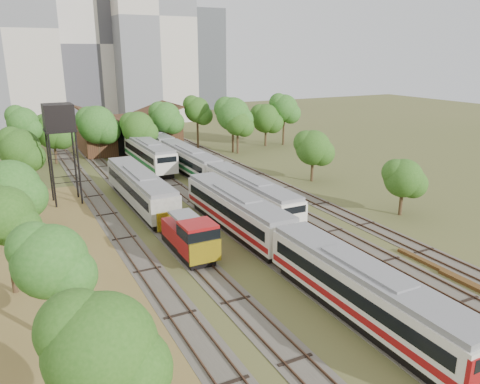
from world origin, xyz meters
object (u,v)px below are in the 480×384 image
railcar_red_set (288,244)px  shunter_locomotive (190,237)px  railcar_green_set (190,161)px  water_tower (59,120)px

railcar_red_set → shunter_locomotive: (-6.00, 5.38, -0.30)m
railcar_green_set → shunter_locomotive: 27.52m
railcar_green_set → shunter_locomotive: (-10.00, -25.64, -0.19)m
railcar_red_set → shunter_locomotive: 8.06m
railcar_green_set → water_tower: bearing=-161.5°
railcar_red_set → railcar_green_set: 31.27m
railcar_red_set → water_tower: size_ratio=3.14×
railcar_red_set → water_tower: (-12.99, 25.35, 7.29)m
shunter_locomotive → water_tower: size_ratio=0.74×
shunter_locomotive → railcar_green_set: bearing=68.7°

